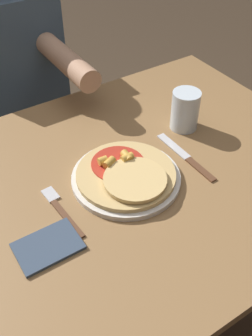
{
  "coord_description": "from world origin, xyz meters",
  "views": [
    {
      "loc": [
        -0.34,
        -0.59,
        1.44
      ],
      "look_at": [
        0.03,
        -0.01,
        0.81
      ],
      "focal_mm": 42.0,
      "sensor_mm": 36.0,
      "label": 1
    }
  ],
  "objects_px": {
    "knife": "(186,157)",
    "person_diner": "(17,90)",
    "dining_table": "(113,214)",
    "plate": "(126,178)",
    "drinking_glass": "(185,110)",
    "pizza": "(127,174)",
    "fork": "(60,208)"
  },
  "relations": [
    {
      "from": "knife",
      "to": "person_diner",
      "type": "height_order",
      "value": "person_diner"
    },
    {
      "from": "dining_table",
      "to": "plate",
      "type": "height_order",
      "value": "plate"
    },
    {
      "from": "knife",
      "to": "drinking_glass",
      "type": "height_order",
      "value": "drinking_glass"
    },
    {
      "from": "knife",
      "to": "dining_table",
      "type": "bearing_deg",
      "value": 172.35
    },
    {
      "from": "pizza",
      "to": "fork",
      "type": "distance_m",
      "value": 0.18
    },
    {
      "from": "drinking_glass",
      "to": "pizza",
      "type": "bearing_deg",
      "value": -158.56
    },
    {
      "from": "pizza",
      "to": "person_diner",
      "type": "relative_size",
      "value": 0.2
    },
    {
      "from": "pizza",
      "to": "drinking_glass",
      "type": "bearing_deg",
      "value": 21.44
    },
    {
      "from": "fork",
      "to": "knife",
      "type": "height_order",
      "value": "same"
    },
    {
      "from": "drinking_glass",
      "to": "plate",
      "type": "bearing_deg",
      "value": -159.51
    },
    {
      "from": "plate",
      "to": "pizza",
      "type": "relative_size",
      "value": 1.1
    },
    {
      "from": "pizza",
      "to": "fork",
      "type": "relative_size",
      "value": 1.38
    },
    {
      "from": "fork",
      "to": "drinking_glass",
      "type": "height_order",
      "value": "drinking_glass"
    },
    {
      "from": "plate",
      "to": "person_diner",
      "type": "distance_m",
      "value": 0.7
    },
    {
      "from": "knife",
      "to": "drinking_glass",
      "type": "xyz_separation_m",
      "value": [
        0.08,
        0.11,
        0.05
      ]
    },
    {
      "from": "pizza",
      "to": "plate",
      "type": "bearing_deg",
      "value": 90.47
    },
    {
      "from": "person_diner",
      "to": "fork",
      "type": "bearing_deg",
      "value": -102.13
    },
    {
      "from": "dining_table",
      "to": "drinking_glass",
      "type": "bearing_deg",
      "value": 16.14
    },
    {
      "from": "person_diner",
      "to": "knife",
      "type": "bearing_deg",
      "value": -73.63
    },
    {
      "from": "pizza",
      "to": "person_diner",
      "type": "height_order",
      "value": "person_diner"
    },
    {
      "from": "person_diner",
      "to": "plate",
      "type": "bearing_deg",
      "value": -87.53
    },
    {
      "from": "fork",
      "to": "drinking_glass",
      "type": "relative_size",
      "value": 1.56
    },
    {
      "from": "plate",
      "to": "fork",
      "type": "bearing_deg",
      "value": 179.48
    },
    {
      "from": "plate",
      "to": "dining_table",
      "type": "bearing_deg",
      "value": 159.36
    },
    {
      "from": "plate",
      "to": "knife",
      "type": "distance_m",
      "value": 0.18
    },
    {
      "from": "pizza",
      "to": "dining_table",
      "type": "bearing_deg",
      "value": 152.31
    },
    {
      "from": "knife",
      "to": "person_diner",
      "type": "bearing_deg",
      "value": 106.37
    },
    {
      "from": "pizza",
      "to": "knife",
      "type": "relative_size",
      "value": 1.1
    },
    {
      "from": "knife",
      "to": "plate",
      "type": "bearing_deg",
      "value": 174.87
    },
    {
      "from": "fork",
      "to": "knife",
      "type": "bearing_deg",
      "value": -2.83
    },
    {
      "from": "knife",
      "to": "person_diner",
      "type": "distance_m",
      "value": 0.74
    },
    {
      "from": "plate",
      "to": "knife",
      "type": "xyz_separation_m",
      "value": [
        0.18,
        -0.02,
        -0.0
      ]
    }
  ]
}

